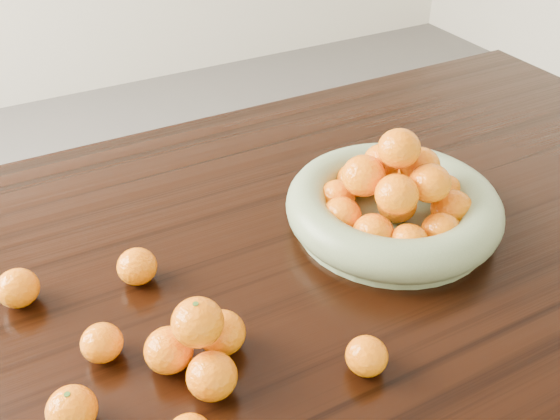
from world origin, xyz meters
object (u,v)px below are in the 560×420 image
dining_table (280,278)px  orange_pyramid (200,345)px  fruit_bowl (394,203)px  loose_orange_0 (72,410)px

dining_table → orange_pyramid: bearing=-138.5°
dining_table → fruit_bowl: fruit_bowl is taller
fruit_bowl → orange_pyramid: size_ratio=2.64×
orange_pyramid → loose_orange_0: bearing=-176.9°
fruit_bowl → orange_pyramid: bearing=-161.3°
fruit_bowl → orange_pyramid: 0.45m
fruit_bowl → loose_orange_0: 0.62m
dining_table → orange_pyramid: orange_pyramid is taller
dining_table → fruit_bowl: (0.20, -0.06, 0.14)m
orange_pyramid → loose_orange_0: (-0.18, -0.01, -0.02)m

